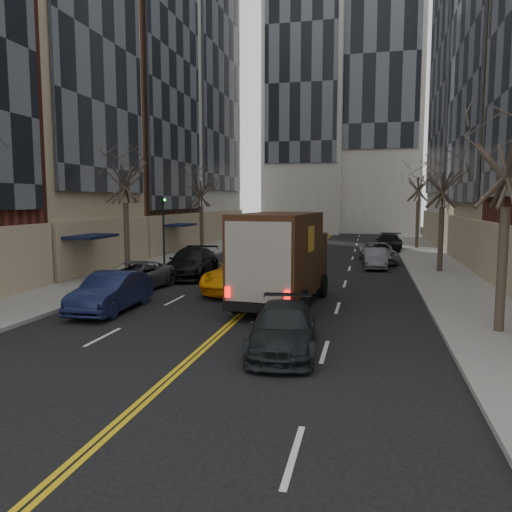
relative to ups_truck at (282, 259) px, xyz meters
The scene contains 22 objects.
ground 14.19m from the ups_truck, 94.90° to the right, with size 160.00×160.00×0.00m, color black.
sidewalk_left 16.62m from the ups_truck, 128.13° to the left, with size 4.00×66.00×0.15m, color slate.
sidewalk_right 15.27m from the ups_truck, 59.03° to the left, with size 4.00×66.00×0.15m, color slate.
streetwall_left 27.89m from the ups_truck, 136.02° to the left, with size 14.00×49.50×36.00m.
tower_far_a 55.85m from the ups_truck, 96.18° to the left, with size 10.00×10.00×60.00m, color #B7B2A8.
tree_lf_mid 12.56m from the ups_truck, 149.05° to the left, with size 3.20×3.20×8.91m.
tree_lf_far 21.86m from the ups_truck, 117.76° to the left, with size 3.20×3.20×8.12m.
tree_rt_near 9.35m from the ups_truck, 21.57° to the right, with size 3.20×3.20×8.71m.
tree_rt_mid 14.03m from the ups_truck, 55.35° to the left, with size 3.20×3.20×8.32m.
tree_rt_far 27.51m from the ups_truck, 73.70° to the left, with size 3.20×3.20×9.11m.
traffic_signal 11.77m from the ups_truck, 137.08° to the left, with size 0.29×0.26×4.70m.
ups_truck is the anchor object (origin of this frame).
observer_sedan 6.42m from the ups_truck, 79.69° to the right, with size 2.31×4.74×1.33m.
taxi 3.78m from the ups_truck, 129.26° to the left, with size 2.70×5.86×1.63m, color #FFA80A.
pedestrian 1.06m from the ups_truck, 68.95° to the left, with size 0.64×0.42×1.75m, color black.
parked_lf_b 6.90m from the ups_truck, 158.15° to the right, with size 1.61×4.62×1.52m, color #101634.
parked_lf_c 7.81m from the ups_truck, 166.60° to the left, with size 2.28×4.95×1.37m, color #4D4F55.
parked_lf_d 9.09m from the ups_truck, 134.28° to the left, with size 2.26×5.57×1.62m, color black.
parked_lf_e 12.34m from the ups_truck, 127.64° to the left, with size 1.75×4.35×1.48m, color #989A9F.
parked_rt_a 13.13m from the ups_truck, 72.63° to the left, with size 1.35×3.87×1.27m, color #55585D.
parked_rt_b 16.06m from the ups_truck, 75.12° to the left, with size 2.32×5.03×1.40m, color #929499.
parked_rt_c 24.00m from the ups_truck, 77.71° to the left, with size 2.13×5.23×1.52m, color black.
Camera 1 is at (4.66, -5.99, 4.31)m, focal length 35.00 mm.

